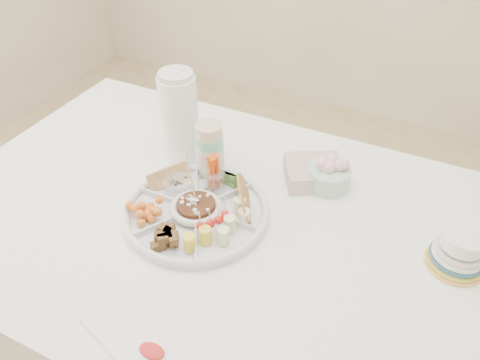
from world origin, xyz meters
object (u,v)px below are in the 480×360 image
at_px(party_tray, 196,210).
at_px(plate_stack, 459,252).
at_px(thermos, 179,116).
at_px(dining_table, 217,300).

bearing_deg(party_tray, plate_stack, 10.78).
bearing_deg(thermos, party_tray, -51.26).
bearing_deg(dining_table, plate_stack, 9.14).
distance_m(thermos, plate_stack, 0.83).
xyz_separation_m(dining_table, plate_stack, (0.60, 0.10, 0.42)).
xyz_separation_m(dining_table, thermos, (-0.21, 0.19, 0.52)).
height_order(dining_table, thermos, thermos).
bearing_deg(dining_table, party_tray, -144.65).
bearing_deg(dining_table, thermos, 137.17).
bearing_deg(plate_stack, dining_table, -170.86).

